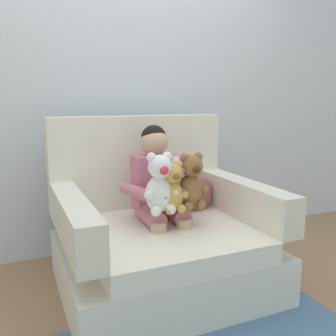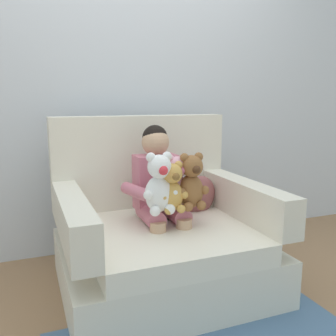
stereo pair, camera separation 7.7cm
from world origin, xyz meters
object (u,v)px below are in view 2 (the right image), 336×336
object	(u,v)px
plush_honey	(172,188)
plush_pink	(177,183)
plush_brown	(191,183)
armchair	(160,236)
plush_white	(159,185)
seated_child	(159,186)
throw_pillow	(200,195)

from	to	relation	value
plush_honey	plush_pink	bearing A→B (deg)	35.77
plush_brown	plush_pink	size ratio (longest dim) A/B	1.03
armchair	plush_pink	world-z (taller)	armchair
plush_brown	plush_white	world-z (taller)	plush_white
plush_honey	seated_child	bearing A→B (deg)	76.91
plush_pink	plush_white	world-z (taller)	plush_white
throw_pillow	plush_pink	bearing A→B (deg)	-138.46
plush_white	armchair	bearing A→B (deg)	80.06
plush_white	throw_pillow	world-z (taller)	plush_white
plush_brown	plush_white	size ratio (longest dim) A/B	0.95
armchair	plush_honey	bearing A→B (deg)	-85.15
armchair	throw_pillow	xyz separation A→B (m)	(0.34, 0.14, 0.20)
plush_pink	plush_white	distance (m)	0.14
armchair	plush_pink	xyz separation A→B (m)	(0.07, -0.10, 0.35)
armchair	seated_child	size ratio (longest dim) A/B	1.45
armchair	seated_child	bearing A→B (deg)	73.67
seated_child	plush_brown	world-z (taller)	seated_child
throw_pillow	plush_honey	bearing A→B (deg)	-136.77
plush_pink	throw_pillow	world-z (taller)	plush_pink
armchair	seated_child	distance (m)	0.31
plush_pink	plush_white	size ratio (longest dim) A/B	0.92
seated_child	plush_brown	bearing A→B (deg)	-49.28
seated_child	plush_brown	xyz separation A→B (m)	(0.13, -0.18, 0.05)
plush_honey	throw_pillow	world-z (taller)	plush_honey
armchair	plush_honey	world-z (taller)	armchair
seated_child	throw_pillow	distance (m)	0.36
plush_honey	plush_white	bearing A→B (deg)	158.13
armchair	plush_white	bearing A→B (deg)	-110.89
plush_brown	plush_white	distance (m)	0.20
seated_child	throw_pillow	size ratio (longest dim) A/B	3.17
plush_pink	seated_child	bearing A→B (deg)	103.69
seated_child	plush_pink	xyz separation A→B (m)	(0.06, -0.13, 0.04)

